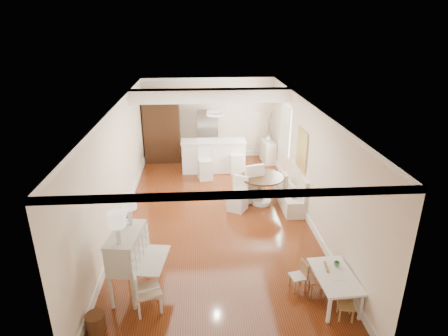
{
  "coord_description": "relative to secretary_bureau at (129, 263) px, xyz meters",
  "views": [
    {
      "loc": [
        -0.36,
        -8.25,
        4.57
      ],
      "look_at": [
        0.24,
        0.3,
        1.19
      ],
      "focal_mm": 30.0,
      "sensor_mm": 36.0,
      "label": 1
    }
  ],
  "objects": [
    {
      "name": "pantry_cabinet",
      "position": [
        0.04,
        6.84,
        0.54
      ],
      "size": [
        1.2,
        0.6,
        2.3
      ],
      "primitive_type": "cube",
      "color": "#381E11",
      "rests_on": "ground"
    },
    {
      "name": "breakfast_counter",
      "position": [
        1.74,
        5.76,
        -0.1
      ],
      "size": [
        2.05,
        0.65,
        1.03
      ],
      "primitive_type": "cube",
      "color": "white",
      "rests_on": "ground"
    },
    {
      "name": "slip_chair_near",
      "position": [
        2.24,
        3.0,
        -0.17
      ],
      "size": [
        0.59,
        0.59,
        0.89
      ],
      "primitive_type": "cube",
      "rotation": [
        0.0,
        0.0,
        -0.54
      ],
      "color": "white",
      "rests_on": "ground"
    },
    {
      "name": "branch_vase",
      "position": [
        3.63,
        6.42,
        0.26
      ],
      "size": [
        0.23,
        0.23,
        0.21
      ],
      "primitive_type": "imported",
      "rotation": [
        0.0,
        0.0,
        -0.11
      ],
      "color": "silver",
      "rests_on": "sideboard"
    },
    {
      "name": "kids_chair_a",
      "position": [
        3.33,
        -0.26,
        -0.31
      ],
      "size": [
        0.32,
        0.32,
        0.6
      ],
      "primitive_type": "cube",
      "rotation": [
        0.0,
        0.0,
        -1.7
      ],
      "color": "#A06B48",
      "rests_on": "ground"
    },
    {
      "name": "kids_chair_c",
      "position": [
        3.61,
        -0.9,
        -0.35
      ],
      "size": [
        0.3,
        0.3,
        0.53
      ],
      "primitive_type": "cube",
      "rotation": [
        0.0,
        0.0,
        -0.21
      ],
      "color": "#A67D4B",
      "rests_on": "ground"
    },
    {
      "name": "secretary_bureau",
      "position": [
        0.0,
        0.0,
        0.0
      ],
      "size": [
        1.09,
        1.1,
        1.23
      ],
      "primitive_type": "cube",
      "rotation": [
        0.0,
        0.0,
        -0.14
      ],
      "color": "silver",
      "rests_on": "ground"
    },
    {
      "name": "kids_chair_b",
      "position": [
        3.01,
        -0.13,
        -0.33
      ],
      "size": [
        0.32,
        0.32,
        0.56
      ],
      "primitive_type": "cube",
      "rotation": [
        0.0,
        0.0,
        -1.36
      ],
      "color": "#A17649",
      "rests_on": "ground"
    },
    {
      "name": "banquette",
      "position": [
        3.63,
        3.16,
        -0.12
      ],
      "size": [
        0.52,
        1.6,
        0.98
      ],
      "primitive_type": "cube",
      "color": "silver",
      "rests_on": "ground"
    },
    {
      "name": "wicker_basket",
      "position": [
        -0.41,
        -0.89,
        -0.46
      ],
      "size": [
        0.34,
        0.34,
        0.31
      ],
      "primitive_type": "cylinder",
      "rotation": [
        0.0,
        0.0,
        -0.11
      ],
      "color": "brown",
      "rests_on": "ground"
    },
    {
      "name": "bar_stool_left",
      "position": [
        1.46,
        5.08,
        -0.11
      ],
      "size": [
        0.47,
        0.47,
        1.01
      ],
      "primitive_type": "cube",
      "rotation": [
        0.0,
        0.0,
        0.16
      ],
      "color": "white",
      "rests_on": "ground"
    },
    {
      "name": "dining_table",
      "position": [
        2.91,
        3.34,
        -0.22
      ],
      "size": [
        1.46,
        1.46,
        0.78
      ],
      "primitive_type": "cylinder",
      "rotation": [
        0.0,
        0.0,
        0.34
      ],
      "color": "#452A16",
      "rests_on": "ground"
    },
    {
      "name": "fridge",
      "position": [
        1.94,
        6.81,
        0.29
      ],
      "size": [
        0.75,
        0.65,
        1.8
      ],
      "primitive_type": "imported",
      "color": "silver",
      "rests_on": "ground"
    },
    {
      "name": "pencil_cup",
      "position": [
        3.65,
        -0.23,
        -0.04
      ],
      "size": [
        0.14,
        0.14,
        0.08
      ],
      "primitive_type": "imported",
      "rotation": [
        0.0,
        0.0,
        -0.41
      ],
      "color": "#5A9A64",
      "rests_on": "kids_table"
    },
    {
      "name": "bar_stool_right",
      "position": [
        2.44,
        5.55,
        -0.1
      ],
      "size": [
        0.48,
        0.48,
        1.03
      ],
      "primitive_type": "cube",
      "rotation": [
        0.0,
        0.0,
        0.17
      ],
      "color": "silver",
      "rests_on": "ground"
    },
    {
      "name": "gustavian_armchair",
      "position": [
        0.36,
        -0.46,
        -0.21
      ],
      "size": [
        0.58,
        0.58,
        0.8
      ],
      "primitive_type": "cube",
      "rotation": [
        0.0,
        0.0,
        1.87
      ],
      "color": "silver",
      "rests_on": "ground"
    },
    {
      "name": "kids_table",
      "position": [
        3.54,
        -0.48,
        -0.34
      ],
      "size": [
        0.7,
        1.1,
        0.54
      ],
      "primitive_type": "cube",
      "rotation": [
        0.0,
        0.0,
        0.05
      ],
      "color": "white",
      "rests_on": "ground"
    },
    {
      "name": "sideboard",
      "position": [
        3.64,
        6.45,
        -0.23
      ],
      "size": [
        0.45,
        0.84,
        0.77
      ],
      "primitive_type": "cube",
      "rotation": [
        0.0,
        0.0,
        0.11
      ],
      "color": "silver",
      "rests_on": "ground"
    },
    {
      "name": "slip_chair_far",
      "position": [
        2.66,
        3.58,
        -0.07
      ],
      "size": [
        0.64,
        0.66,
        1.09
      ],
      "primitive_type": "cube",
      "rotation": [
        0.0,
        0.0,
        -2.87
      ],
      "color": "white",
      "rests_on": "ground"
    },
    {
      "name": "room",
      "position": [
        1.68,
        2.99,
        1.37
      ],
      "size": [
        9.0,
        9.04,
        2.82
      ],
      "color": "brown",
      "rests_on": "ground"
    }
  ]
}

